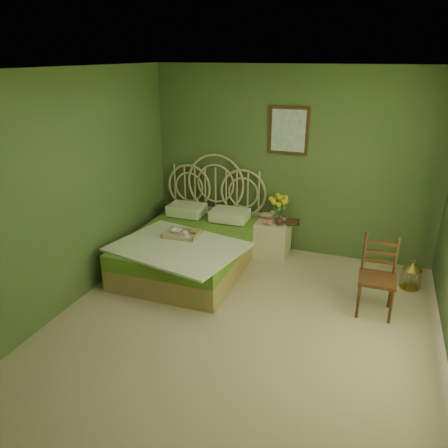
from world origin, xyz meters
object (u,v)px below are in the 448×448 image
at_px(birdcage, 411,276).
at_px(chair, 378,271).
at_px(bed, 191,246).
at_px(nightstand, 273,232).

bearing_deg(birdcage, chair, -121.89).
distance_m(bed, birdcage, 2.82).
relative_size(bed, birdcage, 6.30).
height_order(chair, birdcage, chair).
height_order(bed, birdcage, bed).
bearing_deg(bed, chair, -7.01).
bearing_deg(chair, nightstand, 143.17).
height_order(bed, nightstand, bed).
xyz_separation_m(nightstand, birdcage, (1.84, -0.38, -0.18)).
xyz_separation_m(bed, chair, (2.39, -0.29, 0.19)).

